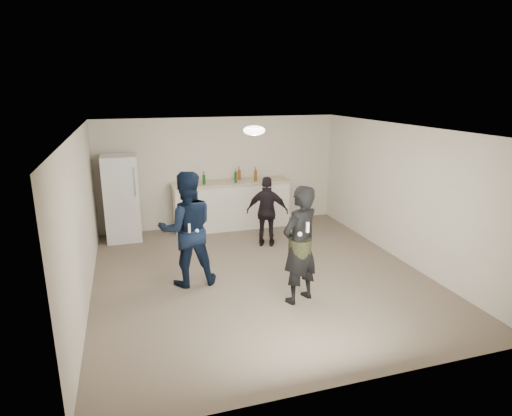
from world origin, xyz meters
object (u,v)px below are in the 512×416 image
object	(u,v)px
counter	(232,206)
woman	(300,245)
shaker	(192,180)
spectator	(267,212)
man	(187,229)
fridge	(122,198)

from	to	relation	value
counter	woman	size ratio (longest dim) A/B	1.45
counter	woman	distance (m)	3.74
shaker	woman	distance (m)	3.84
woman	spectator	xyz separation A→B (m)	(0.29, 2.38, -0.18)
shaker	man	xyz separation A→B (m)	(-0.51, -2.61, -0.23)
fridge	counter	bearing A→B (deg)	1.68
counter	man	xyz separation A→B (m)	(-1.39, -2.63, 0.42)
counter	shaker	bearing A→B (deg)	-178.80
shaker	spectator	world-z (taller)	spectator
man	spectator	distance (m)	2.23
fridge	shaker	xyz separation A→B (m)	(1.50, 0.05, 0.28)
counter	woman	bearing A→B (deg)	-88.23
man	spectator	xyz separation A→B (m)	(1.80, 1.30, -0.22)
fridge	man	bearing A→B (deg)	-68.69
shaker	counter	bearing A→B (deg)	1.20
counter	man	distance (m)	3.00
fridge	shaker	size ratio (longest dim) A/B	10.59
man	spectator	bearing A→B (deg)	-144.11
spectator	fridge	bearing A→B (deg)	-1.58
fridge	man	xyz separation A→B (m)	(1.00, -2.56, 0.04)
counter	woman	world-z (taller)	woman
spectator	shaker	bearing A→B (deg)	-22.79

